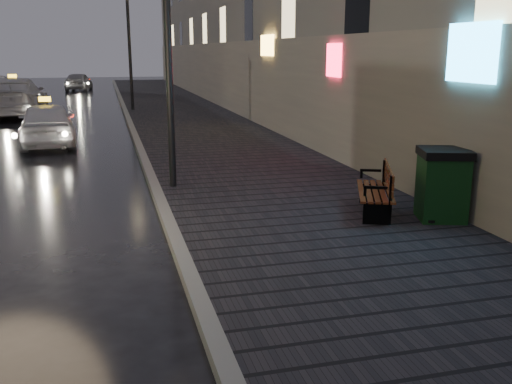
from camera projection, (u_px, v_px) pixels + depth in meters
ground at (56, 350)px, 5.55m from camera, size 120.00×120.00×0.00m
sidewalk at (179, 112)px, 26.20m from camera, size 4.60×58.00×0.15m
curb at (126, 113)px, 25.61m from camera, size 0.20×58.00×0.15m
lamp_near at (167, 15)px, 10.79m from camera, size 0.36×0.36×5.28m
lamp_far at (129, 35)px, 25.81m from camera, size 0.36×0.36×5.28m
bench at (379, 190)px, 9.58m from camera, size 1.11×1.68×0.81m
trash_bin at (442, 184)px, 9.20m from camera, size 0.96×0.96×1.16m
taxi_near at (47, 124)px, 17.24m from camera, size 1.92×4.07×1.34m
taxi_mid at (14, 97)px, 24.86m from camera, size 2.39×5.83×1.69m
car_far at (79, 82)px, 41.05m from camera, size 2.04×3.98×1.30m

